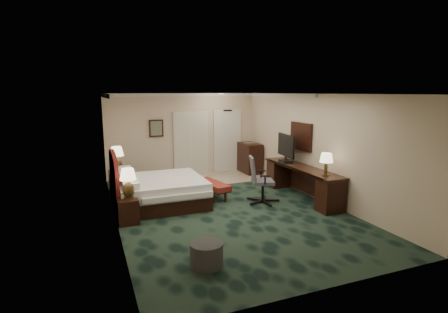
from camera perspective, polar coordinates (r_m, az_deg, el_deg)
name	(u,v)px	position (r m, az deg, el deg)	size (l,w,h in m)	color
floor	(225,208)	(8.44, 0.23, -8.45)	(5.00, 7.50, 0.00)	black
ceiling	(226,94)	(7.99, 0.25, 10.20)	(5.00, 7.50, 0.00)	silver
wall_back	(183,135)	(11.64, -6.64, 3.56)	(5.00, 0.00, 2.70)	beige
wall_front	(329,197)	(4.92, 16.79, -6.42)	(5.00, 0.00, 2.70)	beige
wall_left	(113,160)	(7.56, -17.64, -0.61)	(0.00, 7.50, 2.70)	beige
wall_right	(315,147)	(9.32, 14.68, 1.56)	(0.00, 7.50, 2.70)	beige
crown_molding	(226,96)	(7.99, 0.25, 9.84)	(5.00, 7.50, 0.10)	silver
tile_patch	(218,178)	(11.35, -0.98, -3.45)	(3.20, 1.70, 0.01)	tan
headboard	(114,180)	(8.68, -17.49, -3.61)	(0.12, 2.00, 1.40)	#480C14
entry_door	(227,141)	(12.13, 0.52, 2.48)	(1.02, 0.06, 2.18)	silver
closet_doors	(191,143)	(11.70, -5.38, 2.14)	(1.20, 0.06, 2.10)	beige
wall_art	(156,128)	(11.37, -11.01, 4.54)	(0.45, 0.06, 0.55)	#4C655D
wall_mirror	(301,136)	(9.75, 12.47, 3.23)	(0.05, 0.95, 0.75)	white
bed	(161,191)	(8.78, -10.28, -5.64)	(2.06, 1.91, 0.65)	white
nightstand_near	(128,211)	(7.76, -15.42, -8.52)	(0.42, 0.48, 0.53)	black
nightstand_far	(118,182)	(10.14, -16.87, -3.95)	(0.47, 0.54, 0.58)	black
lamp_near	(128,183)	(7.62, -15.37, -4.26)	(0.34, 0.34, 0.64)	black
lamp_far	(117,159)	(10.03, -17.05, -0.38)	(0.37, 0.37, 0.69)	black
bed_bench	(213,190)	(9.25, -1.85, -5.43)	(0.42, 1.20, 0.41)	maroon
ottoman	(207,254)	(5.79, -2.85, -15.66)	(0.53, 0.53, 0.38)	#303033
desk	(301,182)	(9.38, 12.52, -4.14)	(0.62, 2.86, 0.83)	black
tv	(286,148)	(9.77, 10.10, 1.34)	(0.08, 1.00, 0.78)	black
desk_lamp	(326,164)	(8.43, 16.33, -1.21)	(0.31, 0.31, 0.54)	black
desk_chair	(263,180)	(8.78, 6.36, -3.77)	(0.69, 0.64, 1.18)	#44434D
minibar	(250,158)	(12.01, 4.24, -0.24)	(0.54, 0.97, 1.02)	black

